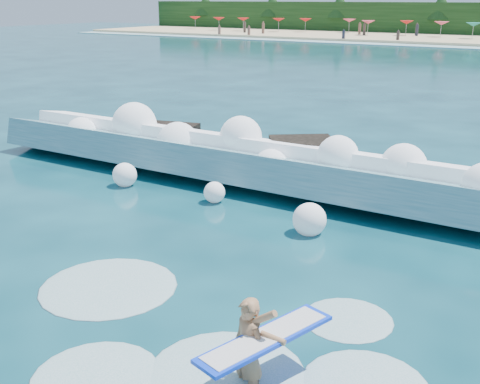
{
  "coord_description": "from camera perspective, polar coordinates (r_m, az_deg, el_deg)",
  "views": [
    {
      "loc": [
        8.85,
        -9.73,
        5.69
      ],
      "look_at": [
        1.5,
        2.0,
        1.2
      ],
      "focal_mm": 45.0,
      "sensor_mm": 36.0,
      "label": 1
    }
  ],
  "objects": [
    {
      "name": "ground",
      "position": [
        14.33,
        -9.42,
        -5.68
      ],
      "size": [
        200.0,
        200.0,
        0.0
      ],
      "primitive_type": "plane",
      "color": "#072D39",
      "rests_on": "ground"
    },
    {
      "name": "breaking_wave",
      "position": [
        19.41,
        0.74,
        2.74
      ],
      "size": [
        19.7,
        3.0,
        1.7
      ],
      "color": "teal",
      "rests_on": "ground"
    },
    {
      "name": "rock_cluster",
      "position": [
        21.35,
        -2.03,
        3.77
      ],
      "size": [
        8.44,
        3.45,
        1.44
      ],
      "color": "black",
      "rests_on": "ground"
    },
    {
      "name": "surfer_with_board",
      "position": [
        9.36,
        1.14,
        -14.65
      ],
      "size": [
        1.25,
        2.93,
        1.75
      ],
      "color": "#AB784F",
      "rests_on": "ground"
    },
    {
      "name": "wave_spray",
      "position": [
        19.61,
        -0.59,
        4.23
      ],
      "size": [
        15.56,
        4.9,
        2.11
      ],
      "color": "white",
      "rests_on": "ground"
    },
    {
      "name": "surf_foam",
      "position": [
        10.85,
        -4.65,
        -13.73
      ],
      "size": [
        9.18,
        5.64,
        0.14
      ],
      "color": "silver",
      "rests_on": "ground"
    }
  ]
}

